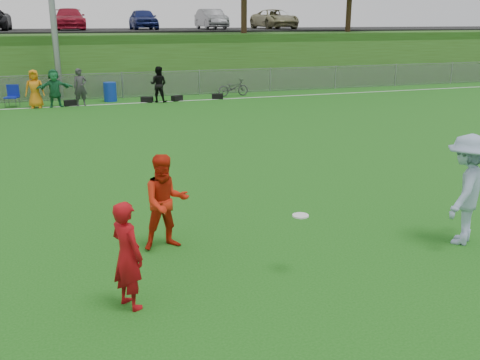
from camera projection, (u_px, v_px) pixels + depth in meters
name	position (u px, v px, depth m)	size (l,w,h in m)	color
ground	(261.00, 259.00, 8.92)	(120.00, 120.00, 0.00)	#195712
sideline_far	(128.00, 103.00, 25.27)	(60.00, 0.10, 0.01)	white
fence	(122.00, 85.00, 26.90)	(58.00, 0.06, 1.30)	gray
berm	(103.00, 54.00, 36.65)	(120.00, 18.00, 3.00)	#274714
parking_lot	(99.00, 30.00, 38.02)	(120.00, 12.00, 0.10)	black
car_row	(82.00, 19.00, 36.54)	(32.04, 5.18, 1.44)	#B9B9BB
spectator_row	(65.00, 88.00, 24.20)	(8.91, 0.96, 1.69)	red
gear_bags	(155.00, 99.00, 25.71)	(7.63, 0.53, 0.26)	black
player_red_left	(127.00, 255.00, 7.25)	(0.56, 0.37, 1.54)	#A20B10
player_red_center	(166.00, 202.00, 9.15)	(0.81, 0.63, 1.68)	red
player_blue	(465.00, 190.00, 9.35)	(1.27, 0.73, 1.96)	#8DA3C4
frisbee	(300.00, 216.00, 8.20)	(0.26, 0.26, 0.02)	white
recycling_bin	(110.00, 92.00, 25.84)	(0.61, 0.61, 0.91)	#0F30A4
camp_chair	(12.00, 101.00, 24.20)	(0.68, 0.69, 0.99)	#0D1E97
bicycle	(233.00, 88.00, 27.61)	(0.57, 1.64, 0.86)	#313134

